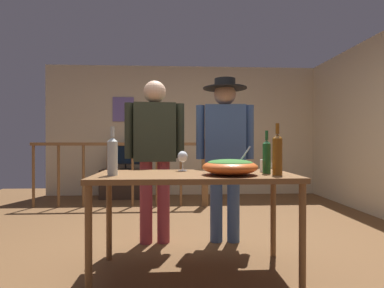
% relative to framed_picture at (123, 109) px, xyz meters
% --- Properties ---
extents(ground_plane, '(8.04, 8.04, 0.00)m').
position_rel_framed_picture_xyz_m(ground_plane, '(1.19, -3.03, -1.69)').
color(ground_plane, brown).
extents(back_wall, '(5.37, 0.10, 2.55)m').
position_rel_framed_picture_xyz_m(back_wall, '(1.19, 0.06, -0.41)').
color(back_wall, beige).
rests_on(back_wall, ground_plane).
extents(framed_picture, '(0.41, 0.03, 0.48)m').
position_rel_framed_picture_xyz_m(framed_picture, '(0.00, 0.00, 0.00)').
color(framed_picture, '#7663AC').
extents(stair_railing, '(2.84, 0.10, 1.09)m').
position_rel_framed_picture_xyz_m(stair_railing, '(0.54, -1.06, -1.04)').
color(stair_railing, brown).
rests_on(stair_railing, ground_plane).
extents(tv_console, '(0.90, 0.40, 0.53)m').
position_rel_framed_picture_xyz_m(tv_console, '(0.09, -0.29, -1.42)').
color(tv_console, '#38281E').
rests_on(tv_console, ground_plane).
extents(flat_screen_tv, '(0.63, 0.12, 0.45)m').
position_rel_framed_picture_xyz_m(flat_screen_tv, '(0.09, -0.32, -0.89)').
color(flat_screen_tv, black).
rests_on(flat_screen_tv, tv_console).
extents(serving_table, '(1.57, 0.73, 0.80)m').
position_rel_framed_picture_xyz_m(serving_table, '(1.17, -3.65, -0.97)').
color(serving_table, brown).
rests_on(serving_table, ground_plane).
extents(salad_bowl, '(0.43, 0.43, 0.22)m').
position_rel_framed_picture_xyz_m(salad_bowl, '(1.44, -3.76, -0.82)').
color(salad_bowl, '#DB5B23').
rests_on(salad_bowl, serving_table).
extents(wine_glass, '(0.09, 0.09, 0.17)m').
position_rel_framed_picture_xyz_m(wine_glass, '(1.08, -3.42, -0.77)').
color(wine_glass, silver).
rests_on(wine_glass, serving_table).
extents(wine_bottle_green, '(0.06, 0.06, 0.34)m').
position_rel_framed_picture_xyz_m(wine_bottle_green, '(1.75, -3.68, -0.75)').
color(wine_bottle_green, '#1E5628').
rests_on(wine_bottle_green, serving_table).
extents(wine_bottle_amber, '(0.07, 0.07, 0.39)m').
position_rel_framed_picture_xyz_m(wine_bottle_amber, '(1.79, -3.81, -0.73)').
color(wine_bottle_amber, brown).
rests_on(wine_bottle_amber, serving_table).
extents(wine_bottle_clear, '(0.08, 0.08, 0.37)m').
position_rel_framed_picture_xyz_m(wine_bottle_clear, '(0.55, -3.75, -0.74)').
color(wine_bottle_clear, silver).
rests_on(wine_bottle_clear, serving_table).
extents(mug_white, '(0.11, 0.07, 0.10)m').
position_rel_framed_picture_xyz_m(mug_white, '(1.77, -3.54, -0.84)').
color(mug_white, white).
rests_on(mug_white, serving_table).
extents(person_standing_left, '(0.62, 0.25, 1.69)m').
position_rel_framed_picture_xyz_m(person_standing_left, '(0.81, -2.89, -0.68)').
color(person_standing_left, '#9E3842').
rests_on(person_standing_left, ground_plane).
extents(person_standing_right, '(0.61, 0.46, 1.72)m').
position_rel_framed_picture_xyz_m(person_standing_right, '(1.54, -2.89, -0.65)').
color(person_standing_right, '#3D5684').
rests_on(person_standing_right, ground_plane).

